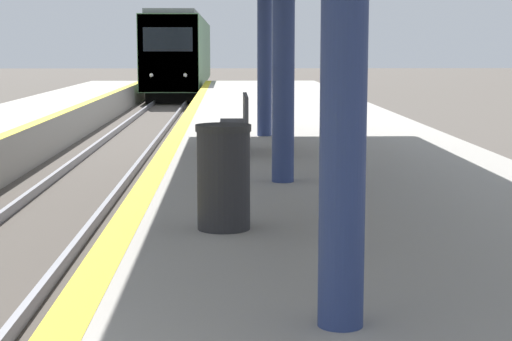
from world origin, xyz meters
name	(u,v)px	position (x,y,z in m)	size (l,w,h in m)	color
train	(182,54)	(0.00, 46.38, 2.16)	(2.69, 22.68, 4.24)	black
trash_bin	(224,177)	(2.61, 5.26, 1.38)	(0.51, 0.51, 0.97)	#262628
bench	(238,122)	(2.80, 11.05, 1.38)	(0.44, 1.56, 0.92)	#4C4C51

